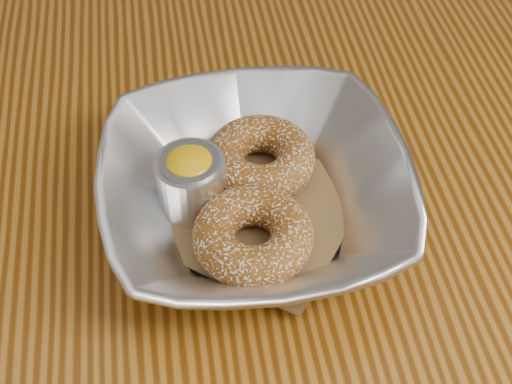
{
  "coord_description": "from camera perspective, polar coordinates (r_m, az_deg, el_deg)",
  "views": [
    {
      "loc": [
        -0.11,
        -0.34,
        1.19
      ],
      "look_at": [
        -0.06,
        0.02,
        0.78
      ],
      "focal_mm": 50.0,
      "sensor_mm": 36.0,
      "label": 1
    }
  ],
  "objects": [
    {
      "name": "donut_front",
      "position": [
        0.52,
        -0.25,
        -3.49
      ],
      "size": [
        0.11,
        0.11,
        0.03
      ],
      "primitive_type": "torus",
      "rotation": [
        0.0,
        0.0,
        0.3
      ],
      "color": "brown",
      "rests_on": "parchment"
    },
    {
      "name": "serving_bowl",
      "position": [
        0.55,
        -0.0,
        -0.06
      ],
      "size": [
        0.24,
        0.24,
        0.06
      ],
      "primitive_type": "imported",
      "color": "silver",
      "rests_on": "table"
    },
    {
      "name": "parchment",
      "position": [
        0.56,
        -0.0,
        -1.42
      ],
      "size": [
        0.2,
        0.2,
        0.0
      ],
      "primitive_type": "cube",
      "rotation": [
        0.0,
        0.0,
        0.94
      ],
      "color": "brown",
      "rests_on": "table"
    },
    {
      "name": "table",
      "position": [
        0.65,
        5.26,
        -8.08
      ],
      "size": [
        1.2,
        0.8,
        0.75
      ],
      "color": "brown",
      "rests_on": "ground_plane"
    },
    {
      "name": "donut_back",
      "position": [
        0.58,
        0.35,
        2.72
      ],
      "size": [
        0.11,
        0.11,
        0.03
      ],
      "primitive_type": "torus",
      "rotation": [
        0.0,
        0.0,
        0.3
      ],
      "color": "brown",
      "rests_on": "parchment"
    },
    {
      "name": "ramekin",
      "position": [
        0.55,
        -5.2,
        0.99
      ],
      "size": [
        0.05,
        0.05,
        0.05
      ],
      "color": "silver",
      "rests_on": "table"
    }
  ]
}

